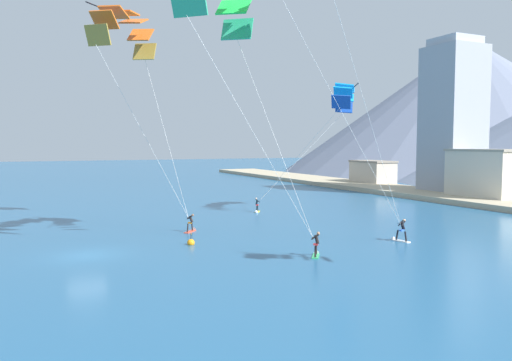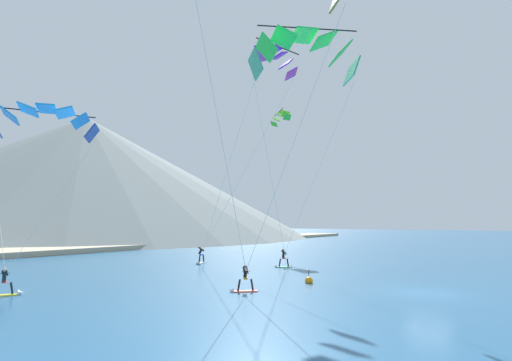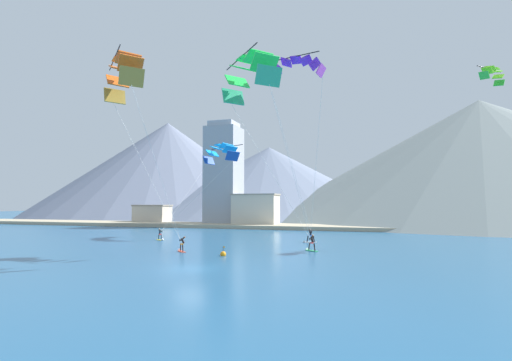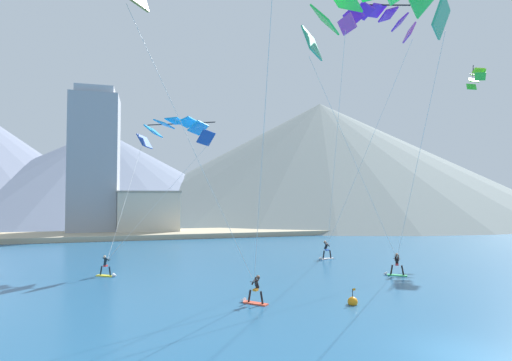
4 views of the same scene
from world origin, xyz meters
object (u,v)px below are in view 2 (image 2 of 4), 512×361
object	(u,v)px
parafoil_kite_near_trail	(274,58)
parafoil_kite_distant_high_outer	(281,116)
kitesurfer_far_left	(242,284)
race_marker_buoy	(309,281)
kitesurfer_near_lead	(282,262)
parafoil_kite_mid_center	(46,119)
parafoil_kite_near_lead	(304,50)
kitesurfer_mid_center	(8,288)
kitesurfer_near_trail	(200,258)

from	to	relation	value
parafoil_kite_near_trail	parafoil_kite_distant_high_outer	world-z (taller)	parafoil_kite_distant_high_outer
kitesurfer_far_left	race_marker_buoy	distance (m)	5.64
kitesurfer_near_lead	race_marker_buoy	bearing A→B (deg)	-137.87
parafoil_kite_mid_center	race_marker_buoy	xyz separation A→B (m)	(8.48, -19.51, -12.46)
parafoil_kite_near_lead	kitesurfer_near_lead	bearing A→B (deg)	46.32
kitesurfer_far_left	parafoil_kite_near_lead	size ratio (longest dim) A/B	0.09
parafoil_kite_near_trail	kitesurfer_far_left	bearing A→B (deg)	-157.84
kitesurfer_mid_center	parafoil_kite_near_trail	world-z (taller)	parafoil_kite_near_trail
kitesurfer_near_lead	kitesurfer_mid_center	distance (m)	21.79
kitesurfer_far_left	parafoil_kite_distant_high_outer	xyz separation A→B (m)	(32.63, 16.80, 20.14)
kitesurfer_near_lead	parafoil_kite_mid_center	distance (m)	23.67
kitesurfer_mid_center	race_marker_buoy	size ratio (longest dim) A/B	1.64
kitesurfer_mid_center	kitesurfer_far_left	xyz separation A→B (m)	(8.58, -10.21, 0.01)
parafoil_kite_distant_high_outer	race_marker_buoy	bearing A→B (deg)	-145.77
kitesurfer_mid_center	kitesurfer_near_trail	bearing A→B (deg)	9.13
parafoil_kite_near_lead	kitesurfer_far_left	bearing A→B (deg)	176.54
parafoil_kite_near_trail	parafoil_kite_mid_center	bearing A→B (deg)	137.13
kitesurfer_far_left	race_marker_buoy	xyz separation A→B (m)	(5.35, -1.76, -0.30)
kitesurfer_mid_center	parafoil_kite_near_trail	size ratio (longest dim) A/B	0.09
kitesurfer_far_left	race_marker_buoy	bearing A→B (deg)	-18.18
kitesurfer_near_trail	parafoil_kite_mid_center	bearing A→B (deg)	162.39
kitesurfer_near_trail	parafoil_kite_distant_high_outer	world-z (taller)	parafoil_kite_distant_high_outer
kitesurfer_near_lead	parafoil_kite_near_trail	world-z (taller)	parafoil_kite_near_trail
kitesurfer_near_lead	parafoil_kite_near_lead	distance (m)	18.65
kitesurfer_mid_center	kitesurfer_far_left	size ratio (longest dim) A/B	1.02
kitesurfer_far_left	parafoil_kite_mid_center	size ratio (longest dim) A/B	0.13
parafoil_kite_near_trail	parafoil_kite_distant_high_outer	xyz separation A→B (m)	(21.52, 12.28, 1.02)
kitesurfer_near_lead	parafoil_kite_near_trail	size ratio (longest dim) A/B	0.09
kitesurfer_far_left	parafoil_kite_near_trail	distance (m)	22.57
parafoil_kite_near_lead	parafoil_kite_near_trail	world-z (taller)	parafoil_kite_near_trail
kitesurfer_mid_center	parafoil_kite_distant_high_outer	distance (m)	46.35
kitesurfer_near_lead	race_marker_buoy	distance (m)	9.66
kitesurfer_far_left	parafoil_kite_distant_high_outer	distance (m)	41.87
kitesurfer_near_trail	kitesurfer_far_left	distance (m)	17.16
kitesurfer_mid_center	parafoil_kite_mid_center	distance (m)	15.32
kitesurfer_mid_center	parafoil_kite_mid_center	xyz separation A→B (m)	(5.45, 7.54, 12.17)
kitesurfer_far_left	parafoil_kite_mid_center	bearing A→B (deg)	99.99
kitesurfer_near_lead	race_marker_buoy	world-z (taller)	kitesurfer_near_lead
kitesurfer_near_trail	parafoil_kite_mid_center	size ratio (longest dim) A/B	0.14
kitesurfer_far_left	parafoil_kite_distant_high_outer	world-z (taller)	parafoil_kite_distant_high_outer
kitesurfer_near_trail	parafoil_kite_near_trail	world-z (taller)	parafoil_kite_near_trail
kitesurfer_near_lead	kitesurfer_far_left	world-z (taller)	kitesurfer_near_lead
kitesurfer_near_trail	kitesurfer_far_left	bearing A→B (deg)	-129.06
parafoil_kite_distant_high_outer	parafoil_kite_near_lead	bearing A→B (deg)	-145.45
race_marker_buoy	parafoil_kite_mid_center	bearing A→B (deg)	113.49
kitesurfer_mid_center	parafoil_kite_near_trail	distance (m)	28.04
kitesurfer_near_lead	kitesurfer_far_left	distance (m)	13.36
parafoil_kite_mid_center	race_marker_buoy	size ratio (longest dim) A/B	12.22
parafoil_kite_near_lead	race_marker_buoy	bearing A→B (deg)	-149.61
kitesurfer_near_trail	race_marker_buoy	size ratio (longest dim) A/B	1.77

